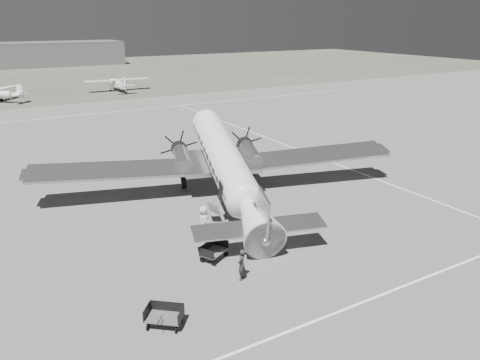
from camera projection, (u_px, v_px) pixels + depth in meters
name	position (u px, v px, depth m)	size (l,w,h in m)	color
ground	(248.00, 201.00, 34.72)	(260.00, 260.00, 0.00)	slate
taxi_line_near	(393.00, 290.00, 23.30)	(60.00, 0.15, 0.01)	white
taxi_line_right	(366.00, 175.00, 40.45)	(0.15, 80.00, 0.01)	white
taxi_line_horizon	(104.00, 113.00, 67.35)	(90.00, 0.15, 0.01)	white
grass_infield	(43.00, 75.00, 112.21)	(260.00, 90.00, 0.01)	#5C594E
hangar_main	(46.00, 54.00, 133.92)	(42.00, 14.00, 6.60)	slate
dc3_airliner	(226.00, 166.00, 33.98)	(28.45, 19.74, 5.42)	#ACACAE
light_plane_right	(118.00, 85.00, 86.98)	(11.86, 9.62, 2.46)	white
baggage_cart_near	(214.00, 251.00, 26.18)	(1.68, 1.19, 0.95)	#4F4F4F
baggage_cart_far	(164.00, 317.00, 20.43)	(1.68, 1.19, 0.95)	#4F4F4F
ground_crew	(242.00, 265.00, 24.02)	(0.62, 0.41, 1.70)	#2C2C2C
ramp_agent	(208.00, 233.00, 27.54)	(0.82, 0.64, 1.69)	silver
passenger	(204.00, 221.00, 28.94)	(0.94, 0.61, 1.93)	silver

